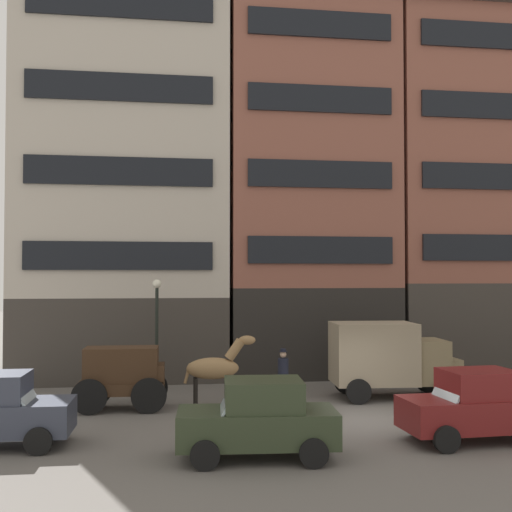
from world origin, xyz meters
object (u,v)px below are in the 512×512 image
object	(u,v)px
sedan_light	(475,406)
pedestrian_officer	(283,373)
sedan_dark	(259,419)
streetlamp_curbside	(157,319)
delivery_truck_far	(390,357)
cargo_wagon	(123,373)
draft_horse	(216,368)

from	to	relation	value
sedan_light	pedestrian_officer	world-z (taller)	sedan_light
sedan_dark	streetlamp_curbside	size ratio (longest dim) A/B	0.92
sedan_light	streetlamp_curbside	size ratio (longest dim) A/B	0.92
sedan_dark	delivery_truck_far	bearing A→B (deg)	49.77
cargo_wagon	sedan_light	size ratio (longest dim) A/B	0.78
pedestrian_officer	streetlamp_curbside	size ratio (longest dim) A/B	0.44
draft_horse	delivery_truck_far	bearing A→B (deg)	6.04
draft_horse	sedan_dark	bearing A→B (deg)	-84.82
draft_horse	streetlamp_curbside	distance (m)	3.59
cargo_wagon	delivery_truck_far	xyz separation A→B (m)	(9.06, 0.65, 0.28)
draft_horse	pedestrian_officer	distance (m)	2.38
draft_horse	streetlamp_curbside	xyz separation A→B (m)	(-1.94, 2.68, 1.40)
cargo_wagon	draft_horse	world-z (taller)	draft_horse
cargo_wagon	sedan_dark	world-z (taller)	cargo_wagon
sedan_light	pedestrian_officer	size ratio (longest dim) A/B	2.10
draft_horse	delivery_truck_far	xyz separation A→B (m)	(6.11, 0.65, 0.15)
streetlamp_curbside	draft_horse	bearing A→B (deg)	-54.14
draft_horse	streetlamp_curbside	size ratio (longest dim) A/B	0.57
delivery_truck_far	sedan_light	xyz separation A→B (m)	(0.15, -5.89, -0.51)
streetlamp_curbside	pedestrian_officer	bearing A→B (deg)	-27.33
cargo_wagon	streetlamp_curbside	distance (m)	3.24
sedan_light	pedestrian_officer	xyz separation A→B (m)	(-3.95, 5.72, 0.07)
pedestrian_officer	delivery_truck_far	bearing A→B (deg)	2.49
sedan_light	delivery_truck_far	bearing A→B (deg)	91.46
delivery_truck_far	sedan_light	bearing A→B (deg)	-88.54
cargo_wagon	draft_horse	distance (m)	2.95
draft_horse	sedan_dark	world-z (taller)	draft_horse
cargo_wagon	sedan_dark	xyz separation A→B (m)	(3.49, -5.94, -0.23)
delivery_truck_far	streetlamp_curbside	xyz separation A→B (m)	(-8.05, 2.03, 1.25)
sedan_light	pedestrian_officer	distance (m)	6.95
delivery_truck_far	pedestrian_officer	distance (m)	3.83
cargo_wagon	streetlamp_curbside	world-z (taller)	streetlamp_curbside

